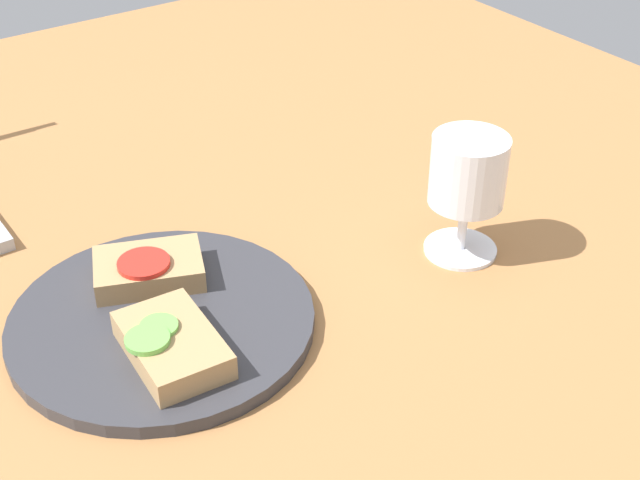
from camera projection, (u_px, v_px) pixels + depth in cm
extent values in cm
cube|color=#9E6B3D|center=(233.00, 296.00, 80.59)|extent=(140.00, 140.00, 3.00)
cylinder|color=#333338|center=(162.00, 321.00, 74.31)|extent=(25.52, 25.52, 1.24)
cube|color=#A88456|center=(149.00, 269.00, 77.58)|extent=(10.97, 9.33, 2.12)
cylinder|color=red|center=(144.00, 263.00, 76.07)|extent=(4.52, 4.52, 0.44)
cube|color=#A88456|center=(172.00, 345.00, 69.14)|extent=(7.05, 10.44, 2.22)
cylinder|color=#6BB74C|center=(159.00, 326.00, 69.01)|extent=(3.04, 3.04, 0.34)
cylinder|color=#6BB74C|center=(147.00, 339.00, 67.63)|extent=(3.48, 3.48, 0.47)
cylinder|color=white|center=(460.00, 249.00, 83.82)|extent=(6.86, 6.86, 0.40)
cylinder|color=white|center=(463.00, 225.00, 82.29)|extent=(0.90, 0.90, 5.07)
cylinder|color=white|center=(468.00, 170.00, 79.07)|extent=(6.94, 6.94, 6.42)
cylinder|color=white|center=(468.00, 176.00, 79.39)|extent=(6.39, 6.39, 5.29)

